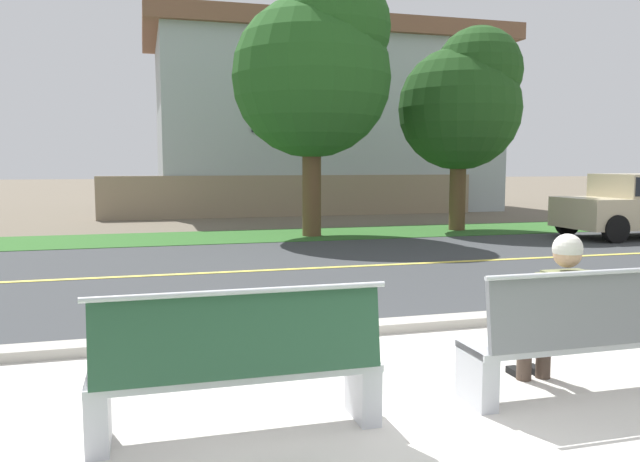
% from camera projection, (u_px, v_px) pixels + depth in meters
% --- Properties ---
extents(ground_plane, '(140.00, 140.00, 0.00)m').
position_uv_depth(ground_plane, '(247.00, 258.00, 11.98)').
color(ground_plane, '#665B4C').
extents(sidewalk_pavement, '(44.00, 3.60, 0.01)m').
position_uv_depth(sidewalk_pavement, '(411.00, 403.00, 4.70)').
color(sidewalk_pavement, beige).
rests_on(sidewalk_pavement, ground_plane).
extents(curb_edge, '(44.00, 0.30, 0.11)m').
position_uv_depth(curb_edge, '(334.00, 330.00, 6.56)').
color(curb_edge, '#ADA89E').
rests_on(curb_edge, ground_plane).
extents(street_asphalt, '(52.00, 8.00, 0.01)m').
position_uv_depth(street_asphalt, '(262.00, 271.00, 10.54)').
color(street_asphalt, '#383A3D').
rests_on(street_asphalt, ground_plane).
extents(road_centre_line, '(48.00, 0.14, 0.01)m').
position_uv_depth(road_centre_line, '(262.00, 270.00, 10.54)').
color(road_centre_line, '#E0CC4C').
rests_on(road_centre_line, ground_plane).
extents(far_verge_grass, '(48.00, 2.80, 0.02)m').
position_uv_depth(far_verge_grass, '(224.00, 237.00, 15.43)').
color(far_verge_grass, '#2D6026').
rests_on(far_verge_grass, ground_plane).
extents(bench_left, '(1.88, 0.48, 1.01)m').
position_uv_depth(bench_left, '(239.00, 369.00, 4.07)').
color(bench_left, silver).
rests_on(bench_left, ground_plane).
extents(bench_right, '(1.88, 0.48, 1.01)m').
position_uv_depth(bench_right, '(585.00, 339.00, 4.77)').
color(bench_right, silver).
rests_on(bench_right, ground_plane).
extents(seated_person_olive, '(0.52, 0.68, 1.25)m').
position_uv_depth(seated_person_olive, '(557.00, 307.00, 4.88)').
color(seated_person_olive, '#47382D').
rests_on(seated_person_olive, ground_plane).
extents(shade_tree_far_left, '(3.85, 3.85, 6.35)m').
position_uv_depth(shade_tree_far_left, '(317.00, 66.00, 15.19)').
color(shade_tree_far_left, brown).
rests_on(shade_tree_far_left, ground_plane).
extents(shade_tree_left, '(3.24, 3.24, 5.34)m').
position_uv_depth(shade_tree_left, '(464.00, 100.00, 16.67)').
color(shade_tree_left, brown).
rests_on(shade_tree_left, ground_plane).
extents(garden_wall, '(13.00, 0.36, 1.40)m').
position_uv_depth(garden_wall, '(296.00, 196.00, 21.71)').
color(garden_wall, gray).
rests_on(garden_wall, ground_plane).
extents(house_across_street, '(13.55, 6.91, 6.94)m').
position_uv_depth(house_across_street, '(322.00, 120.00, 24.98)').
color(house_across_street, '#A3ADB2').
rests_on(house_across_street, ground_plane).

